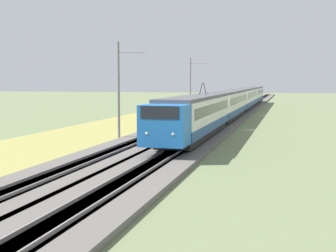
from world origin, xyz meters
TOP-DOWN VIEW (x-y plane):
  - ballast_main at (50.00, 0.00)m, footprint 240.00×4.40m
  - ballast_adjacent at (50.00, -4.02)m, footprint 240.00×4.40m
  - track_main at (50.00, 0.00)m, footprint 240.00×1.57m
  - track_adjacent at (50.00, -4.02)m, footprint 240.00×1.57m
  - grass_verge at (50.00, 6.22)m, footprint 240.00×10.72m
  - passenger_train at (65.99, -4.02)m, footprint 84.93×3.01m
  - catenary_mast_mid at (33.69, 2.45)m, footprint 0.22×2.56m
  - catenary_mast_far at (63.10, 2.45)m, footprint 0.22×2.56m

SIDE VIEW (x-z plane):
  - grass_verge at x=50.00m, z-range 0.00..0.12m
  - ballast_main at x=50.00m, z-range 0.00..0.30m
  - ballast_adjacent at x=50.00m, z-range 0.00..0.30m
  - track_main at x=50.00m, z-range -0.07..0.38m
  - track_adjacent at x=50.00m, z-range -0.07..0.38m
  - passenger_train at x=65.99m, z-range -0.17..4.74m
  - catenary_mast_mid at x=33.69m, z-range 0.14..8.45m
  - catenary_mast_far at x=63.10m, z-range 0.14..8.58m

